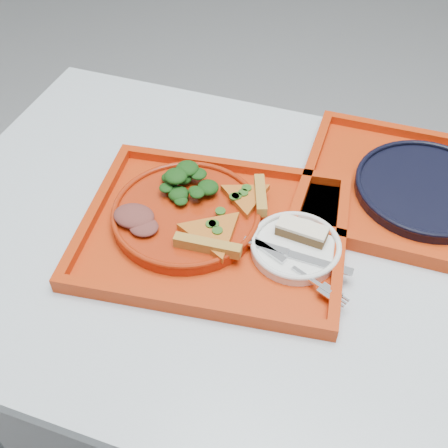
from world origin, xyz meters
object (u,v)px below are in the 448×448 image
Objects in this scene: dinner_plate at (186,215)px; dessert_bar at (302,231)px; tray_main at (214,233)px; tray_far at (424,195)px; navy_plate at (426,190)px.

dessert_bar reaches higher than dinner_plate.
dinner_plate is 2.99× the size of dessert_bar.
dinner_plate is at bearing -170.43° from dessert_bar.
tray_main is at bearing -10.30° from dinner_plate.
dessert_bar is (0.15, 0.02, 0.03)m from tray_main.
tray_main is at bearing -147.82° from tray_far.
tray_main is 0.15m from dessert_bar.
dinner_plate reaches higher than tray_main.
dessert_bar reaches higher than navy_plate.
tray_far is at bearing 27.92° from dinner_plate.
dessert_bar is at bearing -134.44° from navy_plate.
dessert_bar is at bearing -135.11° from tray_far.
navy_plate is (0.34, 0.22, 0.01)m from tray_main.
dessert_bar is at bearing 4.17° from dinner_plate.
dessert_bar reaches higher than tray_main.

